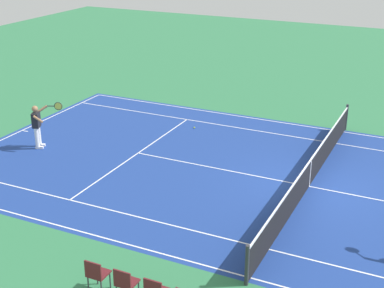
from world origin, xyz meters
The scene contains 8 objects.
ground_plane centered at (0.00, 0.00, 0.00)m, with size 60.00×60.00×0.00m, color #2D7247.
court_slab centered at (0.00, 0.00, 0.00)m, with size 24.20×11.40×0.00m, color navy.
court_line_markings centered at (0.00, 0.00, 0.00)m, with size 23.85×11.05×0.01m.
tennis_net centered at (0.00, 0.00, 0.49)m, with size 0.10×11.70×1.08m.
tennis_player_near centered at (10.04, 1.11, 0.93)m, with size 0.92×0.94×1.70m.
tennis_ball centered at (5.65, -3.27, 0.03)m, with size 0.07×0.07×0.07m, color #CCE01E.
spectator_chair_2 centered at (2.23, 7.55, 0.52)m, with size 0.44×0.44×0.88m.
spectator_chair_3 centered at (3.01, 7.55, 0.52)m, with size 0.44×0.44×0.88m.
Camera 1 is at (-3.58, 16.26, 8.04)m, focal length 52.23 mm.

